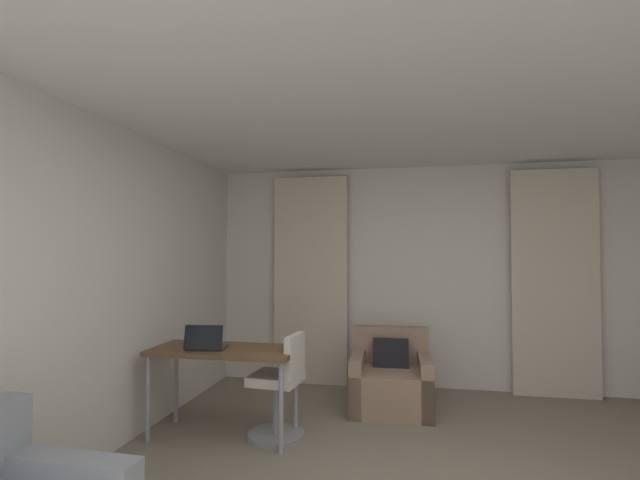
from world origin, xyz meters
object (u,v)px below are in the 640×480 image
at_px(desk, 224,356).
at_px(laptop, 206,344).
at_px(desk_chair, 280,391).
at_px(armchair, 391,382).

relative_size(desk, laptop, 3.54).
xyz_separation_m(desk, desk_chair, (0.49, 0.05, -0.29)).
relative_size(armchair, laptop, 2.30).
relative_size(armchair, desk_chair, 0.92).
distance_m(desk_chair, laptop, 0.75).
xyz_separation_m(desk, laptop, (-0.13, -0.09, 0.12)).
distance_m(armchair, laptop, 1.92).
bearing_deg(desk_chair, armchair, 45.57).
bearing_deg(desk_chair, laptop, -166.98).
distance_m(desk, laptop, 0.20).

